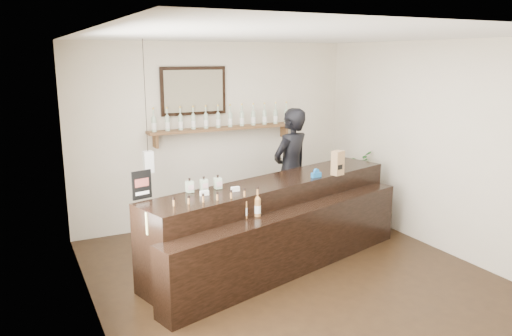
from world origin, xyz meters
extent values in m
plane|color=black|center=(0.00, 0.00, 0.00)|extent=(5.00, 5.00, 0.00)
plane|color=beige|center=(0.00, 2.50, 1.40)|extent=(4.50, 0.00, 4.50)
plane|color=beige|center=(0.00, -2.50, 1.40)|extent=(4.50, 0.00, 4.50)
plane|color=beige|center=(-2.25, 0.00, 1.40)|extent=(0.00, 5.00, 5.00)
plane|color=beige|center=(2.25, 0.00, 1.40)|extent=(0.00, 5.00, 5.00)
plane|color=white|center=(0.00, 0.00, 2.80)|extent=(5.00, 5.00, 0.00)
cube|color=brown|center=(0.10, 2.37, 1.50)|extent=(2.40, 0.25, 0.04)
cube|color=brown|center=(-0.98, 2.40, 1.38)|extent=(0.04, 0.20, 0.20)
cube|color=brown|center=(1.18, 2.40, 1.38)|extent=(0.04, 0.20, 0.20)
cube|color=black|center=(-0.35, 2.47, 2.08)|extent=(1.02, 0.04, 0.72)
cube|color=#3F3828|center=(-0.35, 2.44, 2.08)|extent=(0.92, 0.01, 0.62)
cube|color=white|center=(-1.30, 1.60, 1.25)|extent=(0.12, 0.12, 0.28)
cylinder|color=black|center=(-1.30, 1.60, 2.09)|extent=(0.01, 0.01, 1.41)
cylinder|color=#ABC3A3|center=(-1.00, 2.37, 1.62)|extent=(0.07, 0.07, 0.20)
cone|color=#ABC3A3|center=(-1.00, 2.37, 1.75)|extent=(0.07, 0.07, 0.05)
cylinder|color=#ABC3A3|center=(-1.00, 2.37, 1.81)|extent=(0.02, 0.02, 0.07)
cylinder|color=gold|center=(-1.00, 2.37, 1.86)|extent=(0.03, 0.03, 0.02)
cylinder|color=white|center=(-1.00, 2.37, 1.60)|extent=(0.07, 0.07, 0.09)
cylinder|color=#ABC3A3|center=(-0.80, 2.37, 1.62)|extent=(0.07, 0.07, 0.20)
cone|color=#ABC3A3|center=(-0.80, 2.37, 1.75)|extent=(0.07, 0.07, 0.05)
cylinder|color=#ABC3A3|center=(-0.80, 2.37, 1.81)|extent=(0.02, 0.02, 0.07)
cylinder|color=gold|center=(-0.80, 2.37, 1.86)|extent=(0.03, 0.03, 0.02)
cylinder|color=white|center=(-0.80, 2.37, 1.60)|extent=(0.07, 0.07, 0.09)
cylinder|color=#ABC3A3|center=(-0.60, 2.37, 1.62)|extent=(0.07, 0.07, 0.20)
cone|color=#ABC3A3|center=(-0.60, 2.37, 1.75)|extent=(0.07, 0.07, 0.05)
cylinder|color=#ABC3A3|center=(-0.60, 2.37, 1.81)|extent=(0.02, 0.02, 0.07)
cylinder|color=gold|center=(-0.60, 2.37, 1.86)|extent=(0.03, 0.03, 0.02)
cylinder|color=white|center=(-0.60, 2.37, 1.60)|extent=(0.07, 0.07, 0.09)
cylinder|color=#ABC3A3|center=(-0.40, 2.37, 1.62)|extent=(0.07, 0.07, 0.20)
cone|color=#ABC3A3|center=(-0.40, 2.37, 1.75)|extent=(0.07, 0.07, 0.05)
cylinder|color=#ABC3A3|center=(-0.40, 2.37, 1.81)|extent=(0.02, 0.02, 0.07)
cylinder|color=gold|center=(-0.40, 2.37, 1.86)|extent=(0.03, 0.03, 0.02)
cylinder|color=white|center=(-0.40, 2.37, 1.60)|extent=(0.07, 0.07, 0.09)
cylinder|color=#ABC3A3|center=(-0.20, 2.37, 1.62)|extent=(0.07, 0.07, 0.20)
cone|color=#ABC3A3|center=(-0.20, 2.37, 1.75)|extent=(0.07, 0.07, 0.05)
cylinder|color=#ABC3A3|center=(-0.20, 2.37, 1.81)|extent=(0.02, 0.02, 0.07)
cylinder|color=gold|center=(-0.20, 2.37, 1.86)|extent=(0.03, 0.03, 0.02)
cylinder|color=white|center=(-0.20, 2.37, 1.60)|extent=(0.07, 0.07, 0.09)
cylinder|color=#ABC3A3|center=(0.00, 2.37, 1.62)|extent=(0.07, 0.07, 0.20)
cone|color=#ABC3A3|center=(0.00, 2.37, 1.75)|extent=(0.07, 0.07, 0.05)
cylinder|color=#ABC3A3|center=(0.00, 2.37, 1.81)|extent=(0.02, 0.02, 0.07)
cylinder|color=gold|center=(0.00, 2.37, 1.86)|extent=(0.03, 0.03, 0.02)
cylinder|color=white|center=(0.00, 2.37, 1.60)|extent=(0.07, 0.07, 0.09)
cylinder|color=#ABC3A3|center=(0.20, 2.37, 1.62)|extent=(0.07, 0.07, 0.20)
cone|color=#ABC3A3|center=(0.20, 2.37, 1.75)|extent=(0.07, 0.07, 0.05)
cylinder|color=#ABC3A3|center=(0.20, 2.37, 1.81)|extent=(0.02, 0.02, 0.07)
cylinder|color=gold|center=(0.20, 2.37, 1.86)|extent=(0.03, 0.03, 0.02)
cylinder|color=white|center=(0.20, 2.37, 1.60)|extent=(0.07, 0.07, 0.09)
cylinder|color=#ABC3A3|center=(0.40, 2.37, 1.62)|extent=(0.07, 0.07, 0.20)
cone|color=#ABC3A3|center=(0.40, 2.37, 1.75)|extent=(0.07, 0.07, 0.05)
cylinder|color=#ABC3A3|center=(0.40, 2.37, 1.81)|extent=(0.02, 0.02, 0.07)
cylinder|color=gold|center=(0.40, 2.37, 1.86)|extent=(0.03, 0.03, 0.02)
cylinder|color=white|center=(0.40, 2.37, 1.60)|extent=(0.07, 0.07, 0.09)
cylinder|color=#ABC3A3|center=(0.60, 2.37, 1.62)|extent=(0.07, 0.07, 0.20)
cone|color=#ABC3A3|center=(0.60, 2.37, 1.75)|extent=(0.07, 0.07, 0.05)
cylinder|color=#ABC3A3|center=(0.60, 2.37, 1.81)|extent=(0.02, 0.02, 0.07)
cylinder|color=gold|center=(0.60, 2.37, 1.86)|extent=(0.03, 0.03, 0.02)
cylinder|color=white|center=(0.60, 2.37, 1.60)|extent=(0.07, 0.07, 0.09)
cylinder|color=#ABC3A3|center=(0.80, 2.37, 1.62)|extent=(0.07, 0.07, 0.20)
cone|color=#ABC3A3|center=(0.80, 2.37, 1.75)|extent=(0.07, 0.07, 0.05)
cylinder|color=#ABC3A3|center=(0.80, 2.37, 1.81)|extent=(0.02, 0.02, 0.07)
cylinder|color=gold|center=(0.80, 2.37, 1.86)|extent=(0.03, 0.03, 0.02)
cylinder|color=white|center=(0.80, 2.37, 1.60)|extent=(0.07, 0.07, 0.09)
cylinder|color=#ABC3A3|center=(1.00, 2.37, 1.62)|extent=(0.07, 0.07, 0.20)
cone|color=#ABC3A3|center=(1.00, 2.37, 1.75)|extent=(0.07, 0.07, 0.05)
cylinder|color=#ABC3A3|center=(1.00, 2.37, 1.81)|extent=(0.02, 0.02, 0.07)
cylinder|color=gold|center=(1.00, 2.37, 1.86)|extent=(0.03, 0.03, 0.02)
cylinder|color=white|center=(1.00, 2.37, 1.60)|extent=(0.07, 0.07, 0.09)
cylinder|color=#ABC3A3|center=(1.20, 2.37, 1.62)|extent=(0.07, 0.07, 0.20)
cone|color=#ABC3A3|center=(1.20, 2.37, 1.75)|extent=(0.07, 0.07, 0.05)
cylinder|color=#ABC3A3|center=(1.20, 2.37, 1.81)|extent=(0.02, 0.02, 0.07)
cylinder|color=gold|center=(1.20, 2.37, 1.86)|extent=(0.03, 0.03, 0.02)
cylinder|color=white|center=(1.20, 2.37, 1.60)|extent=(0.07, 0.07, 0.09)
cube|color=black|center=(0.08, 0.70, 0.52)|extent=(3.77, 1.66, 1.04)
cube|color=black|center=(0.08, 0.21, 0.40)|extent=(3.68, 1.34, 0.79)
cube|color=white|center=(-0.96, 0.46, 1.07)|extent=(0.10, 0.04, 0.05)
cube|color=white|center=(-0.58, 0.46, 1.07)|extent=(0.10, 0.04, 0.05)
cube|color=#EFEE92|center=(-1.65, 0.21, 0.85)|extent=(0.12, 0.12, 0.12)
cube|color=#EFEE92|center=(-1.65, 0.21, 0.97)|extent=(0.12, 0.12, 0.12)
cube|color=#ABC3A3|center=(-1.07, 0.65, 1.12)|extent=(0.08, 0.08, 0.13)
cube|color=#CC9EA2|center=(-1.07, 0.60, 1.12)|extent=(0.07, 0.00, 0.06)
cylinder|color=black|center=(-1.07, 0.65, 1.20)|extent=(0.02, 0.02, 0.03)
cube|color=#ABC3A3|center=(-0.90, 0.65, 1.12)|extent=(0.08, 0.08, 0.13)
cube|color=#CC9EA2|center=(-0.90, 0.60, 1.12)|extent=(0.07, 0.00, 0.06)
cylinder|color=black|center=(-0.90, 0.65, 1.20)|extent=(0.02, 0.02, 0.03)
cube|color=#ABC3A3|center=(-0.72, 0.65, 1.12)|extent=(0.08, 0.08, 0.13)
cube|color=#CC9EA2|center=(-0.72, 0.60, 1.12)|extent=(0.07, 0.00, 0.06)
cylinder|color=black|center=(-0.72, 0.65, 1.20)|extent=(0.02, 0.02, 0.03)
cylinder|color=#AC713A|center=(-1.40, 0.21, 0.89)|extent=(0.07, 0.07, 0.20)
cone|color=#AC713A|center=(-1.40, 0.21, 1.02)|extent=(0.07, 0.07, 0.05)
cylinder|color=#AC713A|center=(-1.40, 0.21, 1.08)|extent=(0.02, 0.02, 0.07)
cylinder|color=black|center=(-1.40, 0.21, 1.13)|extent=(0.03, 0.03, 0.02)
cylinder|color=white|center=(-1.40, 0.21, 0.87)|extent=(0.07, 0.07, 0.09)
cylinder|color=#AC713A|center=(-1.24, 0.21, 0.89)|extent=(0.07, 0.07, 0.20)
cone|color=#AC713A|center=(-1.24, 0.21, 1.02)|extent=(0.07, 0.07, 0.05)
cylinder|color=#AC713A|center=(-1.24, 0.21, 1.08)|extent=(0.02, 0.02, 0.07)
cylinder|color=black|center=(-1.24, 0.21, 1.13)|extent=(0.03, 0.03, 0.02)
cylinder|color=white|center=(-1.24, 0.21, 0.87)|extent=(0.07, 0.07, 0.09)
cylinder|color=#AC713A|center=(-1.07, 0.21, 0.89)|extent=(0.07, 0.07, 0.20)
cone|color=#AC713A|center=(-1.07, 0.21, 1.02)|extent=(0.07, 0.07, 0.05)
cylinder|color=#AC713A|center=(-1.07, 0.21, 1.08)|extent=(0.02, 0.02, 0.07)
cylinder|color=black|center=(-1.07, 0.21, 1.13)|extent=(0.03, 0.03, 0.02)
cylinder|color=white|center=(-1.07, 0.21, 0.87)|extent=(0.07, 0.07, 0.09)
cylinder|color=#AC713A|center=(-0.91, 0.21, 0.89)|extent=(0.07, 0.07, 0.20)
cone|color=#AC713A|center=(-0.91, 0.21, 1.02)|extent=(0.07, 0.07, 0.05)
cylinder|color=#AC713A|center=(-0.91, 0.21, 1.08)|extent=(0.02, 0.02, 0.07)
cylinder|color=black|center=(-0.91, 0.21, 1.13)|extent=(0.03, 0.03, 0.02)
cylinder|color=white|center=(-0.91, 0.21, 0.87)|extent=(0.07, 0.07, 0.09)
cylinder|color=#AC713A|center=(-0.74, 0.21, 0.89)|extent=(0.07, 0.07, 0.20)
cone|color=#AC713A|center=(-0.74, 0.21, 1.02)|extent=(0.07, 0.07, 0.05)
cylinder|color=#AC713A|center=(-0.74, 0.21, 1.08)|extent=(0.02, 0.02, 0.07)
cylinder|color=black|center=(-0.74, 0.21, 1.13)|extent=(0.03, 0.03, 0.02)
cylinder|color=white|center=(-0.74, 0.21, 0.87)|extent=(0.07, 0.07, 0.09)
cylinder|color=#AC713A|center=(-0.58, 0.21, 0.89)|extent=(0.07, 0.07, 0.20)
cone|color=#AC713A|center=(-0.58, 0.21, 1.02)|extent=(0.07, 0.07, 0.05)
cylinder|color=#AC713A|center=(-0.58, 0.21, 1.08)|extent=(0.02, 0.02, 0.07)
cylinder|color=black|center=(-0.58, 0.21, 1.13)|extent=(0.03, 0.03, 0.02)
cylinder|color=white|center=(-0.58, 0.21, 0.87)|extent=(0.07, 0.07, 0.09)
cylinder|color=#AC713A|center=(-0.41, 0.21, 0.89)|extent=(0.07, 0.07, 0.20)
cone|color=#AC713A|center=(-0.41, 0.21, 1.02)|extent=(0.07, 0.07, 0.05)
cylinder|color=#AC713A|center=(-0.41, 0.21, 1.08)|extent=(0.02, 0.02, 0.07)
cylinder|color=black|center=(-0.41, 0.21, 1.13)|extent=(0.03, 0.03, 0.02)
cylinder|color=white|center=(-0.41, 0.21, 0.87)|extent=(0.07, 0.07, 0.09)
cube|color=black|center=(-1.63, 0.63, 1.20)|extent=(0.23, 0.08, 0.32)
cube|color=brown|center=(-1.63, 0.62, 1.23)|extent=(0.16, 0.04, 0.09)
cube|color=white|center=(-1.63, 0.62, 1.11)|extent=(0.16, 0.04, 0.04)
cube|color=#A57C4F|center=(0.98, 0.61, 1.21)|extent=(0.17, 0.14, 0.32)
cube|color=black|center=(0.98, 0.55, 1.16)|extent=(0.09, 0.02, 0.06)
cube|color=#175EA3|center=(0.65, 0.62, 1.08)|extent=(0.14, 0.07, 0.06)
cylinder|color=#175EA3|center=(0.65, 0.62, 1.12)|extent=(0.08, 0.04, 0.07)
cube|color=brown|center=(2.00, 1.43, 0.35)|extent=(0.47, 0.57, 0.71)
imported|color=#2B6D2B|center=(2.00, 1.43, 0.92)|extent=(0.49, 0.49, 0.42)
imported|color=black|center=(0.82, 1.55, 1.05)|extent=(0.89, 0.73, 2.10)
camera|label=1|loc=(-2.87, -4.69, 2.59)|focal=35.00mm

